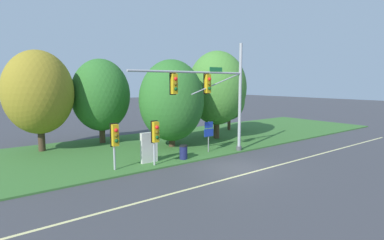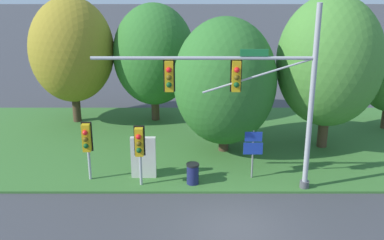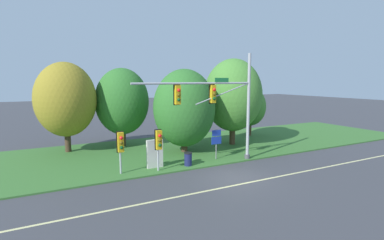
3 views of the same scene
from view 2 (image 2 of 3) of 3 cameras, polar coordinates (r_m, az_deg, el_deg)
ground_plane at (r=18.40m, az=4.84°, el=-12.34°), size 160.00×160.00×0.00m
grass_verge at (r=25.75m, az=3.33°, el=-2.57°), size 48.00×11.50×0.10m
traffic_signal_mast at (r=19.32m, az=6.99°, el=3.78°), size 8.97×0.49×7.74m
pedestrian_signal_near_kerb at (r=21.06m, az=-12.53°, el=-2.40°), size 0.46×0.55×2.71m
pedestrian_signal_further_along at (r=20.20m, az=-6.42°, el=-2.94°), size 0.46×0.55×2.73m
route_sign_post at (r=21.21m, az=7.09°, el=-3.26°), size 0.85×0.08×2.23m
tree_nearest_road at (r=28.38m, az=-14.24°, el=8.02°), size 4.79×4.79×7.27m
tree_left_of_mast at (r=27.97m, az=-4.69°, el=7.71°), size 4.69×4.69×6.88m
tree_behind_signpost at (r=23.41m, az=3.77°, el=4.55°), size 5.00×5.00×6.72m
tree_mid_verge at (r=24.59m, az=15.82°, el=6.68°), size 5.19×5.19×7.72m
info_kiosk at (r=21.41m, az=-5.93°, el=-4.45°), size 1.10×0.24×1.90m
trash_bin at (r=20.92m, az=-0.07°, el=-6.36°), size 0.56×0.56×0.93m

